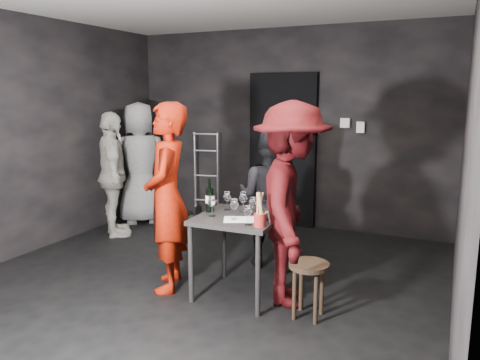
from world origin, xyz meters
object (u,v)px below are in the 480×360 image
at_px(hand_truck, 205,203).
at_px(bystander_grey, 140,155).
at_px(tasting_table, 239,226).
at_px(breadstick_cup, 260,210).
at_px(server_red, 167,182).
at_px(stool, 309,275).
at_px(wine_bottle, 210,199).
at_px(man_maroon, 291,186).
at_px(bystander_cream, 113,170).
at_px(woman_black, 269,199).

relative_size(hand_truck, bystander_grey, 0.65).
distance_m(tasting_table, breadstick_cup, 0.45).
distance_m(server_red, bystander_grey, 2.40).
bearing_deg(tasting_table, stool, -12.34).
height_order(stool, wine_bottle, wine_bottle).
relative_size(man_maroon, bystander_cream, 1.22).
distance_m(hand_truck, server_red, 2.63).
height_order(hand_truck, woman_black, woman_black).
distance_m(stool, bystander_cream, 3.19).
bearing_deg(hand_truck, woman_black, -54.14).
bearing_deg(stool, man_maroon, 136.87).
bearing_deg(man_maroon, tasting_table, 80.86).
relative_size(stool, woman_black, 0.32).
bearing_deg(server_red, man_maroon, 72.88).
xyz_separation_m(man_maroon, wine_bottle, (-0.77, -0.05, -0.18)).
relative_size(hand_truck, wine_bottle, 4.09).
xyz_separation_m(tasting_table, woman_black, (-0.04, 0.84, 0.07)).
relative_size(woman_black, bystander_cream, 0.84).
bearing_deg(bystander_grey, man_maroon, 110.00).
height_order(hand_truck, tasting_table, hand_truck).
bearing_deg(server_red, tasting_table, 73.49).
distance_m(stool, wine_bottle, 1.14).
height_order(wine_bottle, breadstick_cup, wine_bottle).
relative_size(stool, bystander_cream, 0.27).
bearing_deg(server_red, hand_truck, 174.46).
height_order(bystander_cream, bystander_grey, bystander_grey).
bearing_deg(server_red, woman_black, 119.52).
distance_m(stool, breadstick_cup, 0.66).
xyz_separation_m(stool, wine_bottle, (-1.01, 0.17, 0.50)).
height_order(bystander_cream, breadstick_cup, bystander_cream).
relative_size(woman_black, man_maroon, 0.69).
xyz_separation_m(tasting_table, bystander_cream, (-2.24, 0.97, 0.21)).
bearing_deg(server_red, bystander_cream, -152.02).
bearing_deg(breadstick_cup, man_maroon, 61.95).
distance_m(bystander_grey, wine_bottle, 2.57).
distance_m(hand_truck, stool, 3.30).
xyz_separation_m(stool, breadstick_cup, (-0.40, -0.08, 0.52)).
xyz_separation_m(tasting_table, man_maroon, (0.46, 0.07, 0.40)).
xyz_separation_m(server_red, woman_black, (0.64, 0.96, -0.30)).
xyz_separation_m(hand_truck, woman_black, (1.55, -1.37, 0.50)).
relative_size(stool, man_maroon, 0.22).
relative_size(tasting_table, man_maroon, 0.36).
height_order(server_red, breadstick_cup, server_red).
relative_size(server_red, bystander_grey, 1.05).
height_order(stool, woman_black, woman_black).
distance_m(man_maroon, bystander_grey, 3.18).
xyz_separation_m(woman_black, bystander_grey, (-2.27, 0.80, 0.25)).
bearing_deg(stool, bystander_cream, 159.07).
bearing_deg(wine_bottle, woman_black, 71.86).
bearing_deg(bystander_grey, tasting_table, 104.12).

